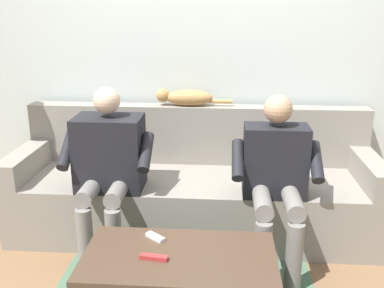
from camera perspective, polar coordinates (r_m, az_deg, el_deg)
ground_plane at (r=2.79m, az=-0.83°, el=-17.63°), size 8.00×8.00×0.00m
back_wall at (r=3.47m, az=0.81°, el=11.20°), size 5.18×0.06×2.45m
couch at (r=3.28m, az=0.28°, el=-5.99°), size 2.59×0.79×0.88m
person_left_seated at (r=2.79m, az=10.82°, el=-3.72°), size 0.55×0.57×1.09m
person_right_seated at (r=2.93m, az=-10.81°, el=-2.20°), size 0.59×0.55×1.11m
cat_on_backrest at (r=3.35m, az=-0.85°, el=6.06°), size 0.58×0.14×0.13m
remote_white at (r=2.42m, az=-4.78°, el=-11.92°), size 0.12×0.10×0.02m
remote_red at (r=2.25m, az=-4.97°, el=-14.42°), size 0.14×0.05×0.02m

